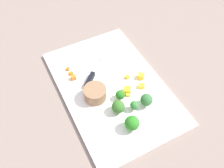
{
  "coord_description": "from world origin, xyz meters",
  "views": [
    {
      "loc": [
        0.43,
        -0.22,
        0.64
      ],
      "look_at": [
        0.0,
        0.0,
        0.02
      ],
      "focal_mm": 39.03,
      "sensor_mm": 36.0,
      "label": 1
    }
  ],
  "objects": [
    {
      "name": "pepper_dice_0",
      "position": [
        0.04,
        0.03,
        0.02
      ],
      "size": [
        0.03,
        0.03,
        0.02
      ],
      "primitive_type": "cube",
      "rotation": [
        0.0,
        0.0,
        2.58
      ],
      "color": "yellow",
      "rests_on": "cutting_board"
    },
    {
      "name": "pepper_dice_3",
      "position": [
        -0.01,
        0.06,
        0.02
      ],
      "size": [
        0.01,
        0.01,
        0.01
      ],
      "primitive_type": "cube",
      "rotation": [
        0.0,
        0.0,
        1.76
      ],
      "color": "yellow",
      "rests_on": "cutting_board"
    },
    {
      "name": "broccoli_floret_3",
      "position": [
        0.06,
        -0.0,
        0.03
      ],
      "size": [
        0.03,
        0.03,
        0.03
      ],
      "color": "#97AF63",
      "rests_on": "cutting_board"
    },
    {
      "name": "broccoli_floret_2",
      "position": [
        0.09,
        -0.03,
        0.03
      ],
      "size": [
        0.04,
        0.04,
        0.04
      ],
      "color": "#83AC61",
      "rests_on": "cutting_board"
    },
    {
      "name": "carrot_dice_1",
      "position": [
        -0.11,
        -0.1,
        0.02
      ],
      "size": [
        0.01,
        0.01,
        0.01
      ],
      "primitive_type": "cube",
      "rotation": [
        0.0,
        0.0,
        1.93
      ],
      "color": "orange",
      "rests_on": "cutting_board"
    },
    {
      "name": "broccoli_floret_1",
      "position": [
        0.16,
        -0.02,
        0.04
      ],
      "size": [
        0.04,
        0.04,
        0.05
      ],
      "color": "#86AE65",
      "rests_on": "cutting_board"
    },
    {
      "name": "pepper_dice_1",
      "position": [
        0.06,
        0.03,
        0.02
      ],
      "size": [
        0.02,
        0.02,
        0.01
      ],
      "primitive_type": "cube",
      "rotation": [
        0.0,
        0.0,
        1.06
      ],
      "color": "yellow",
      "rests_on": "cutting_board"
    },
    {
      "name": "broccoli_floret_4",
      "position": [
        0.11,
        0.02,
        0.03
      ],
      "size": [
        0.03,
        0.03,
        0.04
      ],
      "color": "#8AAE65",
      "rests_on": "cutting_board"
    },
    {
      "name": "chef_knife",
      "position": [
        -0.09,
        -0.01,
        0.02
      ],
      "size": [
        0.21,
        0.22,
        0.02
      ],
      "rotation": [
        0.0,
        0.0,
        2.34
      ],
      "color": "silver",
      "rests_on": "cutting_board"
    },
    {
      "name": "ground_plane",
      "position": [
        0.0,
        0.0,
        0.0
      ],
      "size": [
        4.0,
        4.0,
        0.0
      ],
      "primitive_type": "plane",
      "color": "gray"
    },
    {
      "name": "broccoli_floret_0",
      "position": [
        0.11,
        0.06,
        0.04
      ],
      "size": [
        0.04,
        0.04,
        0.05
      ],
      "color": "#85BE5C",
      "rests_on": "cutting_board"
    },
    {
      "name": "carrot_dice_2",
      "position": [
        -0.13,
        -0.1,
        0.02
      ],
      "size": [
        0.01,
        0.01,
        0.01
      ],
      "primitive_type": "cube",
      "rotation": [
        0.0,
        0.0,
        2.45
      ],
      "color": "orange",
      "rests_on": "cutting_board"
    },
    {
      "name": "carrot_dice_0",
      "position": [
        -0.09,
        -0.1,
        0.02
      ],
      "size": [
        0.02,
        0.02,
        0.02
      ],
      "primitive_type": "cube",
      "rotation": [
        0.0,
        0.0,
        1.5
      ],
      "color": "orange",
      "rests_on": "cutting_board"
    },
    {
      "name": "cutting_board",
      "position": [
        0.0,
        0.0,
        0.01
      ],
      "size": [
        0.49,
        0.32,
        0.01
      ],
      "primitive_type": "cube",
      "color": "white",
      "rests_on": "ground_plane"
    },
    {
      "name": "pepper_dice_4",
      "position": [
        0.05,
        0.08,
        0.02
      ],
      "size": [
        0.02,
        0.02,
        0.01
      ],
      "primitive_type": "cube",
      "rotation": [
        0.0,
        0.0,
        1.05
      ],
      "color": "yellow",
      "rests_on": "cutting_board"
    },
    {
      "name": "prep_bowl",
      "position": [
        0.02,
        -0.07,
        0.03
      ],
      "size": [
        0.07,
        0.07,
        0.04
      ],
      "primitive_type": "cylinder",
      "color": "#8D6949",
      "rests_on": "cutting_board"
    },
    {
      "name": "pepper_dice_2",
      "position": [
        0.01,
        0.1,
        0.02
      ],
      "size": [
        0.03,
        0.03,
        0.02
      ],
      "primitive_type": "cube",
      "rotation": [
        0.0,
        0.0,
        2.42
      ],
      "color": "yellow",
      "rests_on": "cutting_board"
    }
  ]
}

